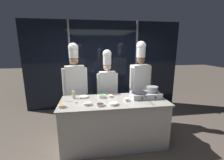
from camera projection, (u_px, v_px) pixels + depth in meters
ground_plane at (114, 142)px, 3.11m from camera, size 24.00×24.00×0.00m
window_wall_back at (104, 66)px, 4.68m from camera, size 4.78×0.09×2.70m
demo_counter at (114, 122)px, 3.01m from camera, size 2.07×0.84×0.92m
portable_stove at (145, 95)px, 3.06m from camera, size 0.58×0.37×0.12m
frying_pan at (139, 91)px, 3.02m from camera, size 0.31×0.54×0.04m
stock_pot at (152, 89)px, 3.05m from camera, size 0.25×0.23×0.11m
squeeze_bottle_oil at (74, 94)px, 3.00m from camera, size 0.06×0.06×0.19m
prep_bowl_onion at (127, 99)px, 2.87m from camera, size 0.10×0.10×0.05m
prep_bowl_scallions at (102, 96)px, 3.07m from camera, size 0.16×0.16×0.06m
prep_bowl_bean_sprouts at (113, 103)px, 2.68m from camera, size 0.17×0.17×0.04m
prep_bowl_carrots at (62, 106)px, 2.57m from camera, size 0.12×0.12×0.05m
prep_bowl_rice at (84, 97)px, 3.06m from camera, size 0.17×0.17×0.04m
prep_bowl_soy_glaze at (100, 104)px, 2.65m from camera, size 0.16×0.16×0.04m
prep_bowl_shrimp at (87, 103)px, 2.67m from camera, size 0.14×0.14×0.05m
prep_bowl_noodles at (110, 96)px, 3.10m from camera, size 0.10×0.10×0.04m
serving_spoon_slotted at (74, 102)px, 2.81m from camera, size 0.25×0.16×0.02m
chef_head at (75, 79)px, 3.49m from camera, size 0.56×0.29×2.03m
chef_sous at (107, 83)px, 3.58m from camera, size 0.50×0.20×1.88m
chef_line at (140, 77)px, 3.67m from camera, size 0.57×0.31×2.07m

